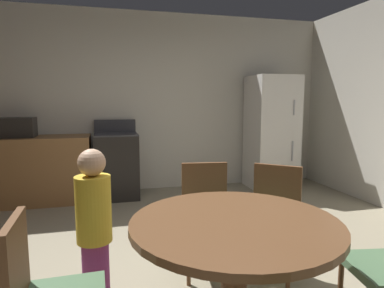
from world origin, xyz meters
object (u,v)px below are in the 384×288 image
object	(u,v)px
microwave	(17,127)
chair_northeast	(273,214)
person_child	(94,229)
oven_range	(117,165)
chair_north	(206,210)
dining_table	(234,250)
refrigerator	(271,133)

from	to	relation	value
microwave	chair_northeast	distance (m)	3.51
person_child	oven_range	bearing A→B (deg)	121.15
chair_north	microwave	bearing A→B (deg)	-132.78
oven_range	person_child	size ratio (longest dim) A/B	1.01
oven_range	chair_north	xyz separation A→B (m)	(0.65, -2.31, 0.03)
oven_range	dining_table	distance (m)	3.28
oven_range	chair_northeast	world-z (taller)	oven_range
refrigerator	dining_table	xyz separation A→B (m)	(-1.86, -3.18, -0.28)
dining_table	oven_range	bearing A→B (deg)	99.19
microwave	chair_north	size ratio (longest dim) A/B	0.51
microwave	dining_table	world-z (taller)	microwave
dining_table	chair_northeast	world-z (taller)	chair_northeast
chair_north	refrigerator	bearing A→B (deg)	149.83
dining_table	chair_north	distance (m)	0.94
microwave	chair_north	bearing A→B (deg)	-50.33
chair_north	oven_range	bearing A→B (deg)	-156.79
microwave	person_child	xyz separation A→B (m)	(1.05, -2.70, -0.45)
chair_northeast	person_child	size ratio (longest dim) A/B	0.80
refrigerator	chair_northeast	xyz separation A→B (m)	(-1.26, -2.47, -0.38)
chair_northeast	dining_table	bearing A→B (deg)	0.00
refrigerator	dining_table	distance (m)	3.70
refrigerator	chair_north	xyz separation A→B (m)	(-1.74, -2.25, -0.38)
oven_range	refrigerator	world-z (taller)	refrigerator
dining_table	chair_north	xyz separation A→B (m)	(0.12, 0.93, -0.09)
refrigerator	microwave	xyz separation A→B (m)	(-3.65, 0.05, 0.15)
microwave	chair_northeast	bearing A→B (deg)	-46.45
microwave	person_child	world-z (taller)	microwave
dining_table	person_child	size ratio (longest dim) A/B	1.02
chair_northeast	chair_north	bearing A→B (deg)	-73.54
dining_table	chair_northeast	distance (m)	0.94
microwave	chair_north	world-z (taller)	microwave
oven_range	chair_north	world-z (taller)	oven_range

